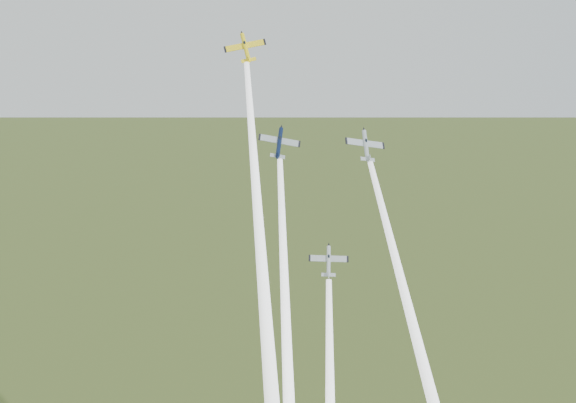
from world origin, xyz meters
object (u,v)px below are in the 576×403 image
object	(u,v)px
plane_navy	(279,143)
plane_silver_right	(366,146)
plane_yellow	(245,48)
plane_silver_low	(329,261)

from	to	relation	value
plane_navy	plane_silver_right	distance (m)	14.65
plane_yellow	plane_navy	world-z (taller)	plane_yellow
plane_yellow	plane_silver_right	distance (m)	26.93
plane_yellow	plane_navy	xyz separation A→B (m)	(6.04, -6.46, -15.60)
plane_yellow	plane_silver_right	world-z (taller)	plane_yellow
plane_silver_right	plane_silver_low	world-z (taller)	plane_silver_right
plane_yellow	plane_silver_low	distance (m)	39.59
plane_yellow	plane_silver_low	xyz separation A→B (m)	(14.36, -14.70, -33.84)
plane_yellow	plane_navy	bearing A→B (deg)	-56.52
plane_silver_right	plane_yellow	bearing A→B (deg)	142.82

